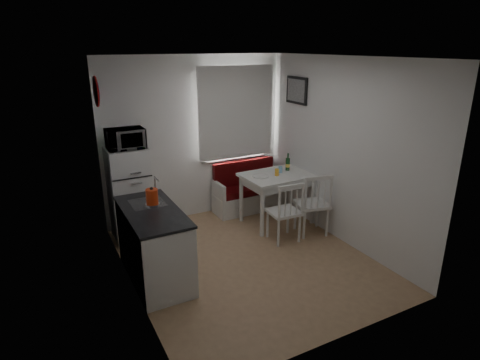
# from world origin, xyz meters

# --- Properties ---
(floor) EXTENTS (3.00, 3.50, 0.02)m
(floor) POSITION_xyz_m (0.00, 0.00, 0.00)
(floor) COLOR #A07955
(floor) RESTS_ON ground
(ceiling) EXTENTS (3.00, 3.50, 0.02)m
(ceiling) POSITION_xyz_m (0.00, 0.00, 2.60)
(ceiling) COLOR white
(ceiling) RESTS_ON wall_back
(wall_back) EXTENTS (3.00, 0.02, 2.60)m
(wall_back) POSITION_xyz_m (0.00, 1.75, 1.30)
(wall_back) COLOR white
(wall_back) RESTS_ON floor
(wall_front) EXTENTS (3.00, 0.02, 2.60)m
(wall_front) POSITION_xyz_m (0.00, -1.75, 1.30)
(wall_front) COLOR white
(wall_front) RESTS_ON floor
(wall_left) EXTENTS (0.02, 3.50, 2.60)m
(wall_left) POSITION_xyz_m (-1.50, 0.00, 1.30)
(wall_left) COLOR white
(wall_left) RESTS_ON floor
(wall_right) EXTENTS (0.02, 3.50, 2.60)m
(wall_right) POSITION_xyz_m (1.50, 0.00, 1.30)
(wall_right) COLOR white
(wall_right) RESTS_ON floor
(window) EXTENTS (1.22, 0.06, 1.47)m
(window) POSITION_xyz_m (0.70, 1.72, 1.62)
(window) COLOR white
(window) RESTS_ON wall_back
(curtain) EXTENTS (1.35, 0.02, 1.50)m
(curtain) POSITION_xyz_m (0.70, 1.65, 1.68)
(curtain) COLOR white
(curtain) RESTS_ON wall_back
(kitchen_counter) EXTENTS (0.62, 1.32, 1.16)m
(kitchen_counter) POSITION_xyz_m (-1.20, 0.16, 0.46)
(kitchen_counter) COLOR white
(kitchen_counter) RESTS_ON floor
(wall_sign) EXTENTS (0.03, 0.40, 0.40)m
(wall_sign) POSITION_xyz_m (-1.47, 1.45, 2.15)
(wall_sign) COLOR #192496
(wall_sign) RESTS_ON wall_left
(picture_frame) EXTENTS (0.04, 0.52, 0.42)m
(picture_frame) POSITION_xyz_m (1.48, 1.10, 2.05)
(picture_frame) COLOR black
(picture_frame) RESTS_ON wall_right
(bench) EXTENTS (1.19, 0.46, 0.85)m
(bench) POSITION_xyz_m (0.83, 1.51, 0.28)
(bench) COLOR white
(bench) RESTS_ON floor
(dining_table) EXTENTS (1.10, 0.79, 0.81)m
(dining_table) POSITION_xyz_m (1.00, 0.84, 0.72)
(dining_table) COLOR white
(dining_table) RESTS_ON floor
(chair_left) EXTENTS (0.45, 0.44, 0.49)m
(chair_left) POSITION_xyz_m (0.75, 0.17, 0.57)
(chair_left) COLOR white
(chair_left) RESTS_ON floor
(chair_right) EXTENTS (0.54, 0.53, 0.52)m
(chair_right) POSITION_xyz_m (1.25, 0.17, 0.60)
(chair_right) COLOR white
(chair_right) RESTS_ON floor
(fridge) EXTENTS (0.55, 0.55, 1.37)m
(fridge) POSITION_xyz_m (-1.18, 1.40, 0.68)
(fridge) COLOR white
(fridge) RESTS_ON floor
(microwave) EXTENTS (0.51, 0.34, 0.28)m
(microwave) POSITION_xyz_m (-1.18, 1.35, 1.51)
(microwave) COLOR white
(microwave) RESTS_ON fridge
(kettle) EXTENTS (0.17, 0.17, 0.23)m
(kettle) POSITION_xyz_m (-1.15, 0.28, 1.01)
(kettle) COLOR red
(kettle) RESTS_ON kitchen_counter
(wine_bottle) EXTENTS (0.07, 0.07, 0.28)m
(wine_bottle) POSITION_xyz_m (1.25, 0.94, 0.95)
(wine_bottle) COLOR #16451E
(wine_bottle) RESTS_ON dining_table
(drinking_glass_orange) EXTENTS (0.06, 0.06, 0.11)m
(drinking_glass_orange) POSITION_xyz_m (0.95, 0.79, 0.87)
(drinking_glass_orange) COLOR #F6AA29
(drinking_glass_orange) RESTS_ON dining_table
(drinking_glass_blue) EXTENTS (0.06, 0.06, 0.10)m
(drinking_glass_blue) POSITION_xyz_m (1.08, 0.89, 0.86)
(drinking_glass_blue) COLOR #84C1E0
(drinking_glass_blue) RESTS_ON dining_table
(plate) EXTENTS (0.25, 0.25, 0.02)m
(plate) POSITION_xyz_m (0.70, 0.86, 0.82)
(plate) COLOR white
(plate) RESTS_ON dining_table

